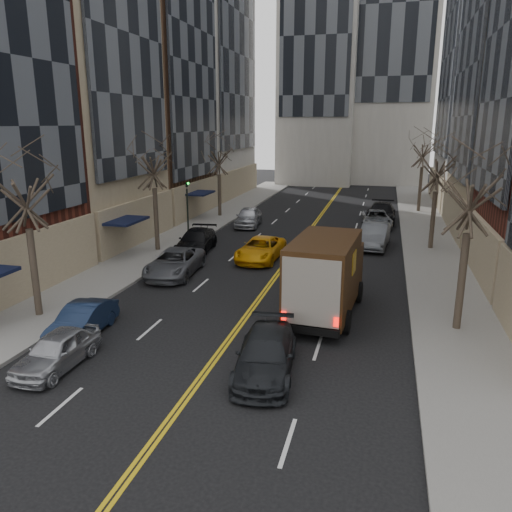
% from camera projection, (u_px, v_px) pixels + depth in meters
% --- Properties ---
extents(ground, '(160.00, 160.00, 0.00)m').
position_uv_depth(ground, '(134.00, 468.00, 12.37)').
color(ground, black).
rests_on(ground, ground).
extents(sidewalk_left, '(4.00, 66.00, 0.15)m').
position_uv_depth(sidewalk_left, '(194.00, 229.00, 39.78)').
color(sidewalk_left, slate).
rests_on(sidewalk_left, ground).
extents(sidewalk_right, '(4.00, 66.00, 0.15)m').
position_uv_depth(sidewalk_right, '(431.00, 242.00, 35.42)').
color(sidewalk_right, slate).
rests_on(sidewalk_right, ground).
extents(streetwall_left, '(14.00, 49.50, 36.00)m').
position_uv_depth(streetwall_left, '(122.00, 32.00, 41.17)').
color(streetwall_left, '#562319').
rests_on(streetwall_left, ground).
extents(tree_lf_near, '(3.20, 3.20, 8.41)m').
position_uv_depth(tree_lf_near, '(23.00, 175.00, 20.36)').
color(tree_lf_near, '#382D23').
rests_on(tree_lf_near, sidewalk_left).
extents(tree_lf_mid, '(3.20, 3.20, 8.91)m').
position_uv_depth(tree_lf_mid, '(153.00, 150.00, 31.49)').
color(tree_lf_mid, '#382D23').
rests_on(tree_lf_mid, sidewalk_left).
extents(tree_lf_far, '(3.20, 3.20, 8.12)m').
position_uv_depth(tree_lf_far, '(219.00, 149.00, 43.80)').
color(tree_lf_far, '#382D23').
rests_on(tree_lf_far, sidewalk_left).
extents(tree_rt_near, '(3.20, 3.20, 8.71)m').
position_uv_depth(tree_rt_near, '(474.00, 173.00, 18.86)').
color(tree_rt_near, '#382D23').
rests_on(tree_rt_near, sidewalk_right).
extents(tree_rt_mid, '(3.20, 3.20, 8.32)m').
position_uv_depth(tree_rt_mid, '(439.00, 157.00, 32.02)').
color(tree_rt_mid, '#382D23').
rests_on(tree_rt_mid, sidewalk_right).
extents(tree_rt_far, '(3.20, 3.20, 9.11)m').
position_uv_depth(tree_rt_far, '(424.00, 140.00, 45.90)').
color(tree_rt_far, '#382D23').
rests_on(tree_rt_far, sidewalk_right).
extents(traffic_signal, '(0.29, 0.26, 4.70)m').
position_uv_depth(traffic_signal, '(187.00, 206.00, 34.00)').
color(traffic_signal, black).
rests_on(traffic_signal, sidewalk_left).
extents(ups_truck, '(3.06, 6.74, 3.60)m').
position_uv_depth(ups_truck, '(326.00, 276.00, 21.81)').
color(ups_truck, black).
rests_on(ups_truck, ground).
extents(observer_sedan, '(2.44, 4.90, 1.37)m').
position_uv_depth(observer_sedan, '(266.00, 355.00, 16.91)').
color(observer_sedan, black).
rests_on(observer_sedan, ground).
extents(taxi, '(2.50, 5.08, 1.39)m').
position_uv_depth(taxi, '(261.00, 249.00, 30.98)').
color(taxi, orange).
rests_on(taxi, ground).
extents(pedestrian, '(0.61, 0.76, 1.82)m').
position_uv_depth(pedestrian, '(300.00, 267.00, 26.36)').
color(pedestrian, black).
rests_on(pedestrian, ground).
extents(parked_lf_a, '(1.55, 3.80, 1.29)m').
position_uv_depth(parked_lf_a, '(57.00, 350.00, 17.32)').
color(parked_lf_a, '#A4A7AC').
rests_on(parked_lf_a, ground).
extents(parked_lf_b, '(1.62, 3.97, 1.28)m').
position_uv_depth(parked_lf_b, '(82.00, 321.00, 19.94)').
color(parked_lf_b, '#101C34').
rests_on(parked_lf_b, ground).
extents(parked_lf_c, '(2.78, 5.32, 1.43)m').
position_uv_depth(parked_lf_c, '(175.00, 263.00, 27.89)').
color(parked_lf_c, '#53555B').
rests_on(parked_lf_c, ground).
extents(parked_lf_d, '(2.57, 5.21, 1.46)m').
position_uv_depth(parked_lf_d, '(196.00, 241.00, 32.96)').
color(parked_lf_d, black).
rests_on(parked_lf_d, ground).
extents(parked_lf_e, '(2.31, 4.74, 1.56)m').
position_uv_depth(parked_lf_e, '(248.00, 217.00, 41.11)').
color(parked_lf_e, '#B0B3B9').
rests_on(parked_lf_e, ground).
extents(parked_rt_a, '(2.14, 5.08, 1.63)m').
position_uv_depth(parked_rt_a, '(374.00, 236.00, 34.09)').
color(parked_rt_a, '#55595E').
rests_on(parked_rt_a, ground).
extents(parked_rt_b, '(2.68, 5.14, 1.38)m').
position_uv_depth(parked_rt_b, '(377.00, 219.00, 40.68)').
color(parked_rt_b, '#999CA1').
rests_on(parked_rt_b, ground).
extents(parked_rt_c, '(2.38, 5.67, 1.64)m').
position_uv_depth(parked_rt_c, '(382.00, 213.00, 42.67)').
color(parked_rt_c, black).
rests_on(parked_rt_c, ground).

